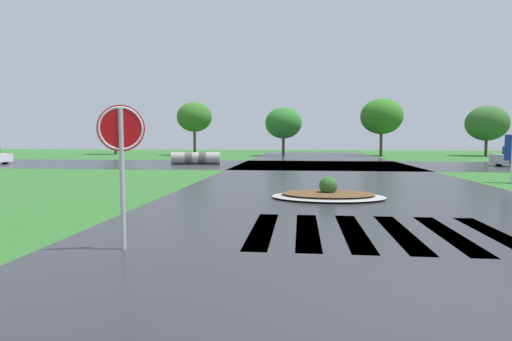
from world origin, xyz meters
TOP-DOWN VIEW (x-y plane):
  - ground_plane at (0.00, 0.00)m, footprint 120.00×120.00m
  - asphalt_roadway at (0.00, 10.00)m, footprint 11.65×80.00m
  - asphalt_cross_road at (0.00, 24.74)m, footprint 90.00×10.49m
  - crosswalk_stripes at (0.00, 4.03)m, footprint 4.95×3.43m
  - stop_sign at (-4.42, 2.27)m, footprint 0.73×0.28m
  - median_island at (-0.65, 8.65)m, footprint 3.47×2.29m
  - drainage_pipe_stack at (-8.86, 24.78)m, footprint 3.49×1.23m
  - background_treeline at (0.06, 40.53)m, footprint 43.58×5.84m

SIDE VIEW (x-z plane):
  - ground_plane at x=0.00m, z-range -0.10..0.00m
  - asphalt_roadway at x=0.00m, z-range 0.00..0.01m
  - asphalt_cross_road at x=0.00m, z-range 0.00..0.01m
  - crosswalk_stripes at x=0.00m, z-range 0.00..0.01m
  - median_island at x=-0.65m, z-range -0.22..0.46m
  - drainage_pipe_stack at x=-8.86m, z-range 0.00..0.84m
  - stop_sign at x=-4.42m, z-range 0.58..2.97m
  - background_treeline at x=0.06m, z-range 0.76..6.64m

